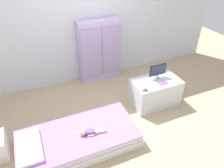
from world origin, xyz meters
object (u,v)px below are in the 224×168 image
(wardrobe, at_px, (100,51))
(book_purple, at_px, (163,83))
(doll, at_px, (88,132))
(tv_monitor, at_px, (158,70))
(bed, at_px, (79,139))
(rocking_horse_toy, at_px, (145,87))
(tv_stand, at_px, (155,92))

(wardrobe, relative_size, book_purple, 8.46)
(doll, height_order, tv_monitor, tv_monitor)
(bed, xyz_separation_m, rocking_horse_toy, (1.26, 0.23, 0.45))
(doll, height_order, rocking_horse_toy, rocking_horse_toy)
(rocking_horse_toy, bearing_deg, doll, -164.99)
(bed, relative_size, rocking_horse_toy, 14.13)
(wardrobe, xyz_separation_m, tv_stand, (0.62, -1.26, -0.41))
(doll, bearing_deg, tv_stand, 17.93)
(tv_stand, height_order, tv_monitor, tv_monitor)
(bed, distance_m, book_purple, 1.74)
(doll, distance_m, tv_stand, 1.55)
(wardrobe, distance_m, rocking_horse_toy, 1.46)
(wardrobe, distance_m, book_purple, 1.55)
(tv_monitor, bearing_deg, doll, -159.84)
(bed, relative_size, doll, 4.52)
(tv_stand, relative_size, book_purple, 5.57)
(tv_stand, relative_size, rocking_horse_toy, 6.97)
(bed, relative_size, tv_stand, 2.03)
(doll, bearing_deg, rocking_horse_toy, 15.01)
(tv_stand, bearing_deg, rocking_horse_toy, -153.20)
(wardrobe, bearing_deg, rocking_horse_toy, -79.06)
(wardrobe, height_order, rocking_horse_toy, wardrobe)
(rocking_horse_toy, bearing_deg, wardrobe, 100.94)
(doll, relative_size, tv_monitor, 1.18)
(bed, xyz_separation_m, tv_stand, (1.61, 0.41, 0.14))
(tv_stand, xyz_separation_m, book_purple, (0.07, -0.12, 0.26))
(bed, xyz_separation_m, tv_monitor, (1.67, 0.50, 0.55))
(tv_stand, bearing_deg, bed, -165.72)
(bed, relative_size, book_purple, 11.28)
(rocking_horse_toy, relative_size, book_purple, 0.80)
(book_purple, bearing_deg, doll, -166.79)
(book_purple, bearing_deg, rocking_horse_toy, -171.87)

